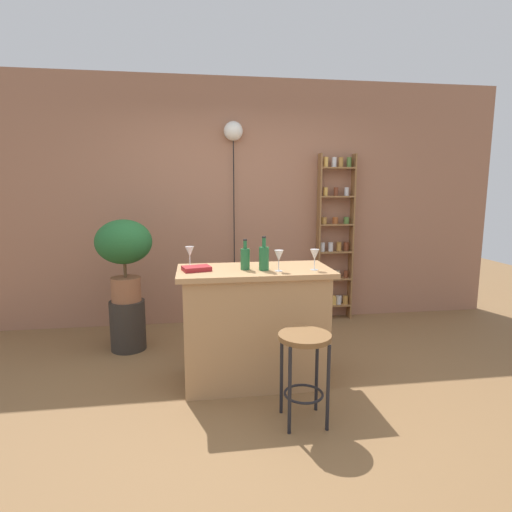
% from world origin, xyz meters
% --- Properties ---
extents(ground, '(12.00, 12.00, 0.00)m').
position_xyz_m(ground, '(0.00, 0.00, 0.00)').
color(ground, brown).
extents(back_wall, '(6.40, 0.10, 2.80)m').
position_xyz_m(back_wall, '(0.00, 1.95, 1.40)').
color(back_wall, '#9E6B51').
rests_on(back_wall, ground).
extents(kitchen_counter, '(1.22, 0.60, 0.95)m').
position_xyz_m(kitchen_counter, '(0.00, 0.30, 0.48)').
color(kitchen_counter, tan).
rests_on(kitchen_counter, ground).
extents(bar_stool, '(0.35, 0.35, 0.62)m').
position_xyz_m(bar_stool, '(0.24, -0.36, 0.47)').
color(bar_stool, black).
rests_on(bar_stool, ground).
extents(spice_shelf, '(0.43, 0.13, 1.97)m').
position_xyz_m(spice_shelf, '(1.19, 1.81, 0.97)').
color(spice_shelf, olive).
rests_on(spice_shelf, ground).
extents(plant_stool, '(0.34, 0.34, 0.49)m').
position_xyz_m(plant_stool, '(-1.14, 1.15, 0.25)').
color(plant_stool, '#2D2823').
rests_on(plant_stool, ground).
extents(potted_plant, '(0.53, 0.48, 0.79)m').
position_xyz_m(potted_plant, '(-1.14, 1.15, 1.01)').
color(potted_plant, '#935B3D').
rests_on(potted_plant, plant_stool).
extents(bottle_olive_oil, '(0.08, 0.08, 0.27)m').
position_xyz_m(bottle_olive_oil, '(0.06, 0.23, 1.05)').
color(bottle_olive_oil, '#236638').
rests_on(bottle_olive_oil, kitchen_counter).
extents(bottle_vinegar, '(0.07, 0.07, 0.24)m').
position_xyz_m(bottle_vinegar, '(-0.08, 0.28, 1.04)').
color(bottle_vinegar, '#236638').
rests_on(bottle_vinegar, kitchen_counter).
extents(wine_glass_left, '(0.07, 0.07, 0.16)m').
position_xyz_m(wine_glass_left, '(0.17, 0.17, 1.06)').
color(wine_glass_left, silver).
rests_on(wine_glass_left, kitchen_counter).
extents(wine_glass_center, '(0.07, 0.07, 0.16)m').
position_xyz_m(wine_glass_center, '(0.46, 0.18, 1.06)').
color(wine_glass_center, silver).
rests_on(wine_glass_center, kitchen_counter).
extents(wine_glass_right, '(0.07, 0.07, 0.16)m').
position_xyz_m(wine_glass_right, '(-0.51, 0.47, 1.06)').
color(wine_glass_right, silver).
rests_on(wine_glass_right, kitchen_counter).
extents(cookbook, '(0.24, 0.20, 0.03)m').
position_xyz_m(cookbook, '(-0.46, 0.28, 0.96)').
color(cookbook, maroon).
rests_on(cookbook, kitchen_counter).
extents(pendant_globe_light, '(0.21, 0.21, 2.31)m').
position_xyz_m(pendant_globe_light, '(-0.01, 1.84, 2.17)').
color(pendant_globe_light, black).
rests_on(pendant_globe_light, ground).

